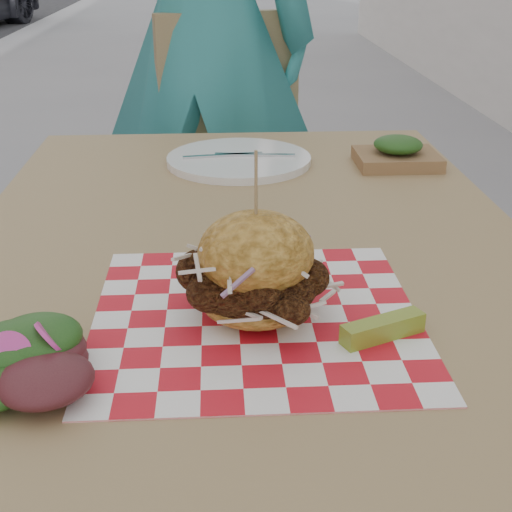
{
  "coord_description": "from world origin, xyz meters",
  "views": [
    {
      "loc": [
        0.11,
        -0.58,
        1.14
      ],
      "look_at": [
        0.15,
        0.12,
        0.82
      ],
      "focal_mm": 50.0,
      "sensor_mm": 36.0,
      "label": 1
    }
  ],
  "objects_px": {
    "patio_table": "(249,289)",
    "patio_chair": "(222,159)",
    "diner": "(205,36)",
    "sandwich": "(256,273)"
  },
  "relations": [
    {
      "from": "diner",
      "to": "patio_chair",
      "type": "height_order",
      "value": "diner"
    },
    {
      "from": "diner",
      "to": "sandwich",
      "type": "relative_size",
      "value": 9.3
    },
    {
      "from": "diner",
      "to": "patio_table",
      "type": "bearing_deg",
      "value": 105.3
    },
    {
      "from": "patio_table",
      "to": "patio_chair",
      "type": "bearing_deg",
      "value": 91.35
    },
    {
      "from": "patio_chair",
      "to": "patio_table",
      "type": "bearing_deg",
      "value": -103.48
    },
    {
      "from": "diner",
      "to": "patio_chair",
      "type": "xyz_separation_m",
      "value": [
        0.04,
        -0.12,
        -0.33
      ]
    },
    {
      "from": "diner",
      "to": "patio_table",
      "type": "distance_m",
      "value": 1.22
    },
    {
      "from": "patio_table",
      "to": "diner",
      "type": "bearing_deg",
      "value": 93.19
    },
    {
      "from": "patio_table",
      "to": "sandwich",
      "type": "bearing_deg",
      "value": -90.67
    },
    {
      "from": "patio_table",
      "to": "patio_chair",
      "type": "xyz_separation_m",
      "value": [
        -0.03,
        1.07,
        -0.12
      ]
    }
  ]
}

